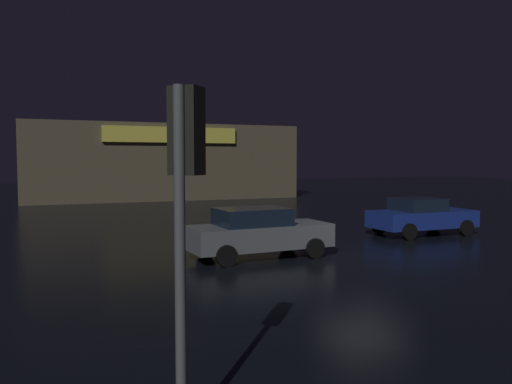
{
  "coord_description": "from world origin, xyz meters",
  "views": [
    {
      "loc": [
        -8.78,
        -12.97,
        2.98
      ],
      "look_at": [
        -0.42,
        7.53,
        1.6
      ],
      "focal_mm": 35.89,
      "sensor_mm": 36.0,
      "label": 1
    }
  ],
  "objects_px": {
    "traffic_signal_main": "(186,175)",
    "car_near": "(421,216)",
    "car_far": "(258,232)",
    "store_building": "(158,162)"
  },
  "relations": [
    {
      "from": "traffic_signal_main",
      "to": "car_near",
      "type": "bearing_deg",
      "value": 41.59
    },
    {
      "from": "store_building",
      "to": "car_far",
      "type": "height_order",
      "value": "store_building"
    },
    {
      "from": "store_building",
      "to": "car_near",
      "type": "bearing_deg",
      "value": -77.63
    },
    {
      "from": "car_near",
      "to": "car_far",
      "type": "bearing_deg",
      "value": -165.97
    },
    {
      "from": "traffic_signal_main",
      "to": "store_building",
      "type": "bearing_deg",
      "value": 79.1
    },
    {
      "from": "car_far",
      "to": "car_near",
      "type": "bearing_deg",
      "value": 14.03
    },
    {
      "from": "traffic_signal_main",
      "to": "car_near",
      "type": "relative_size",
      "value": 0.89
    },
    {
      "from": "car_near",
      "to": "car_far",
      "type": "xyz_separation_m",
      "value": [
        -7.86,
        -1.96,
        0.04
      ]
    },
    {
      "from": "store_building",
      "to": "car_near",
      "type": "relative_size",
      "value": 4.81
    },
    {
      "from": "car_far",
      "to": "store_building",
      "type": "bearing_deg",
      "value": 84.96
    }
  ]
}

